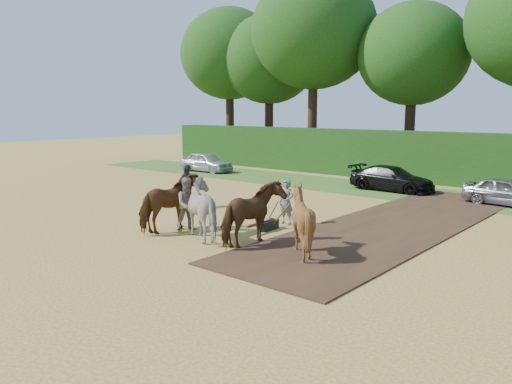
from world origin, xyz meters
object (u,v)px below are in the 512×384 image
object	(u,v)px
spectator_far	(187,186)
plough_team	(232,211)
parked_cars	(492,189)
spectator_near	(188,204)

from	to	relation	value
spectator_far	plough_team	bearing A→B (deg)	-124.21
spectator_far	plough_team	xyz separation A→B (m)	(5.52, -2.93, 0.05)
spectator_far	parked_cars	world-z (taller)	spectator_far
spectator_near	plough_team	bearing A→B (deg)	-66.19
spectator_near	plough_team	world-z (taller)	plough_team
spectator_far	parked_cars	bearing A→B (deg)	-52.04
spectator_far	parked_cars	xyz separation A→B (m)	(9.98, 9.71, -0.28)
spectator_near	spectator_far	bearing A→B (deg)	75.69
spectator_near	parked_cars	xyz separation A→B (m)	(6.71, 12.53, -0.28)
spectator_near	spectator_far	size ratio (longest dim) A/B	1.00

